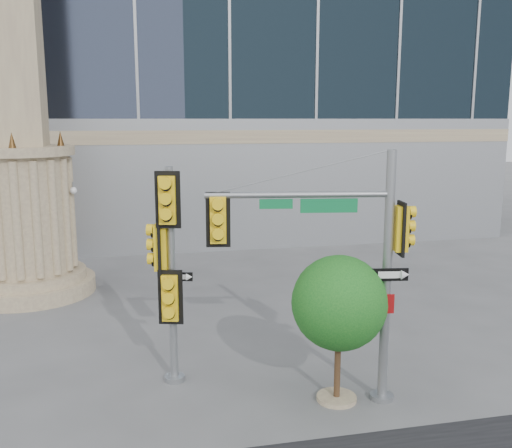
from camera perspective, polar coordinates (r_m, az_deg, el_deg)
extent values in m
plane|color=#545456|center=(13.14, -0.47, -16.70)|extent=(120.00, 120.00, 0.00)
cylinder|color=gray|center=(21.53, -21.62, -5.77)|extent=(4.40, 4.40, 0.50)
cylinder|color=gray|center=(21.43, -21.69, -4.74)|extent=(3.80, 3.80, 0.30)
cylinder|color=gray|center=(21.00, -22.09, 0.94)|extent=(3.00, 3.00, 4.00)
cylinder|color=gray|center=(20.78, -22.49, 6.79)|extent=(3.50, 3.50, 0.30)
cone|color=#472D14|center=(20.58, -18.98, 8.11)|extent=(0.24, 0.24, 0.50)
cylinder|color=slate|center=(13.24, 12.45, -16.49)|extent=(0.50, 0.50, 0.11)
cylinder|color=slate|center=(12.28, 12.93, -5.41)|extent=(0.20, 0.20, 5.39)
cylinder|color=slate|center=(11.52, 4.24, 2.93)|extent=(3.75, 0.72, 0.13)
cube|color=#0D713A|center=(11.64, 7.31, 1.83)|extent=(1.16, 0.22, 0.29)
cube|color=yellow|center=(11.50, -3.81, 0.43)|extent=(0.53, 0.33, 1.12)
cube|color=yellow|center=(12.10, 14.28, -0.45)|extent=(0.33, 0.53, 1.12)
cube|color=black|center=(12.12, 13.12, -4.96)|extent=(0.82, 0.16, 0.27)
cube|color=maroon|center=(12.30, 13.00, -7.78)|extent=(0.29, 0.07, 0.41)
cylinder|color=slate|center=(13.87, -8.13, -14.99)|extent=(0.48, 0.48, 0.12)
cylinder|color=slate|center=(13.02, -8.41, -5.29)|extent=(0.18, 0.18, 4.98)
cube|color=yellow|center=(12.44, -8.81, 2.40)|extent=(0.60, 0.41, 1.24)
cube|color=yellow|center=(12.89, -9.45, -2.28)|extent=(0.41, 0.60, 1.24)
cube|color=yellow|center=(12.93, -8.54, -7.25)|extent=(0.60, 0.41, 1.24)
cube|color=black|center=(12.86, -7.72, -5.24)|extent=(0.61, 0.18, 0.20)
cylinder|color=gray|center=(13.02, 8.06, -16.84)|extent=(0.86, 0.86, 0.10)
cylinder|color=#382314|center=(12.67, 8.15, -13.56)|extent=(0.13, 0.13, 1.72)
sphere|color=#135319|center=(12.19, 8.32, -7.79)|extent=(2.01, 2.01, 2.01)
sphere|color=#135319|center=(12.64, 9.75, -8.53)|extent=(1.25, 1.25, 1.25)
sphere|color=#135319|center=(11.94, 7.17, -9.37)|extent=(1.05, 1.05, 1.05)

